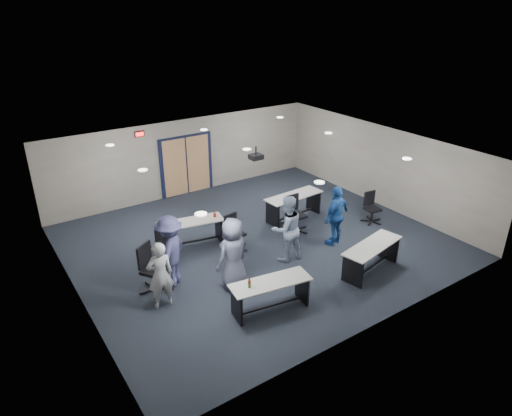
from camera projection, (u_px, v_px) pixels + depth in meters
floor at (257, 242)px, 13.25m from camera, size 10.00×10.00×0.00m
back_wall at (186, 157)px, 16.08m from camera, size 10.00×0.04×2.70m
front_wall at (381, 272)px, 9.30m from camera, size 10.00×0.04×2.70m
left_wall at (71, 249)px, 10.15m from camera, size 0.04×9.00×2.70m
right_wall at (381, 166)px, 15.23m from camera, size 0.04×9.00×2.70m
ceiling at (257, 153)px, 12.13m from camera, size 10.00×9.00×0.04m
double_door at (187, 166)px, 16.18m from camera, size 2.00×0.07×2.20m
exit_sign at (139, 134)px, 14.77m from camera, size 0.32×0.07×0.18m
ceiling_projector at (256, 157)px, 12.78m from camera, size 0.35×0.32×0.37m
ceiling_can_lights at (252, 152)px, 12.33m from camera, size 6.24×5.74×0.02m
table_front_left at (270, 290)px, 10.15m from camera, size 1.92×0.90×1.02m
table_front_right at (372, 253)px, 11.61m from camera, size 1.98×0.99×0.77m
table_back_left at (191, 229)px, 12.90m from camera, size 1.93×0.96×0.87m
table_back_right at (294, 202)px, 14.48m from camera, size 2.00×0.78×0.80m
chair_back_a at (167, 243)px, 12.16m from camera, size 0.72×0.72×0.99m
chair_back_b at (235, 233)px, 12.68m from camera, size 0.73×0.73×1.02m
chair_back_c at (296, 214)px, 13.66m from camera, size 0.71×0.71×1.11m
chair_loose_left at (155, 269)px, 10.82m from camera, size 1.05×1.05×1.20m
chair_loose_right at (373, 208)px, 14.24m from camera, size 0.69×0.69×0.98m
person_gray at (160, 275)px, 10.16m from camera, size 0.64×0.45×1.64m
person_plaid at (233, 254)px, 10.82m from camera, size 1.00×0.75×1.83m
person_lightblue at (287, 229)px, 12.02m from camera, size 0.95×0.78×1.83m
person_navy at (336, 216)px, 12.82m from camera, size 1.10×0.65×1.76m
person_back at (170, 251)px, 10.93m from camera, size 1.34×1.28×1.83m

